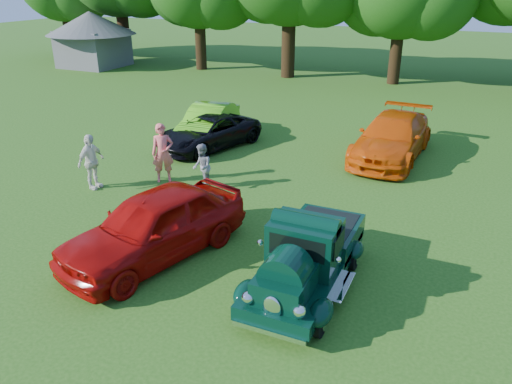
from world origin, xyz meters
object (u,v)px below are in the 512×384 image
at_px(hero_pickup, 307,257).
at_px(red_convertible, 154,225).
at_px(back_car_orange, 392,137).
at_px(back_car_lime, 208,122).
at_px(spectator_grey, 202,167).
at_px(spectator_white, 91,162).
at_px(back_car_black, 208,132).
at_px(gazebo, 92,33).
at_px(spectator_pink, 163,153).

relative_size(hero_pickup, red_convertible, 0.88).
bearing_deg(back_car_orange, back_car_lime, -171.04).
height_order(spectator_grey, spectator_white, spectator_white).
bearing_deg(back_car_black, spectator_grey, -45.91).
bearing_deg(back_car_black, spectator_white, -87.10).
distance_m(spectator_grey, gazebo, 25.50).
height_order(spectator_grey, gazebo, gazebo).
distance_m(back_car_lime, spectator_white, 6.15).
bearing_deg(red_convertible, gazebo, 149.70).
bearing_deg(red_convertible, spectator_pink, 137.70).
height_order(spectator_pink, gazebo, gazebo).
bearing_deg(spectator_white, spectator_grey, -63.33).
bearing_deg(red_convertible, back_car_black, 126.69).
height_order(back_car_black, back_car_orange, back_car_orange).
height_order(hero_pickup, spectator_white, spectator_white).
relative_size(back_car_lime, back_car_black, 0.95).
distance_m(spectator_pink, gazebo, 24.38).
xyz_separation_m(red_convertible, back_car_lime, (-3.47, 8.79, -0.13)).
bearing_deg(spectator_white, hero_pickup, -103.89).
bearing_deg(back_car_lime, spectator_white, -106.28).
bearing_deg(back_car_black, red_convertible, -52.04).
xyz_separation_m(red_convertible, spectator_pink, (-2.53, 4.13, 0.15)).
relative_size(spectator_pink, spectator_grey, 1.32).
height_order(back_car_lime, spectator_pink, spectator_pink).
bearing_deg(gazebo, spectator_grey, -41.87).
bearing_deg(back_car_lime, back_car_black, -69.76).
bearing_deg(back_car_black, gazebo, 159.61).
distance_m(back_car_black, spectator_white, 5.28).
distance_m(back_car_orange, gazebo, 26.55).
relative_size(red_convertible, back_car_orange, 0.90).
relative_size(hero_pickup, gazebo, 0.67).
relative_size(red_convertible, spectator_pink, 2.49).
bearing_deg(back_car_orange, hero_pickup, -87.59).
bearing_deg(spectator_pink, hero_pickup, -67.65).
relative_size(back_car_black, spectator_white, 2.50).
xyz_separation_m(hero_pickup, spectator_white, (-7.96, 2.42, 0.17)).
bearing_deg(back_car_orange, gazebo, 157.35).
bearing_deg(back_car_orange, spectator_white, -136.60).
bearing_deg(hero_pickup, spectator_pink, 148.29).
xyz_separation_m(spectator_pink, spectator_white, (-1.71, -1.44, -0.08)).
bearing_deg(red_convertible, spectator_white, 163.79).
bearing_deg(back_car_lime, hero_pickup, -58.95).
xyz_separation_m(red_convertible, back_car_black, (-2.91, 7.79, -0.21)).
bearing_deg(spectator_pink, gazebo, 99.95).
bearing_deg(back_car_orange, spectator_pink, -136.59).
height_order(red_convertible, gazebo, gazebo).
distance_m(back_car_black, spectator_grey, 4.15).
relative_size(red_convertible, back_car_lime, 1.14).
distance_m(red_convertible, spectator_grey, 4.22).
xyz_separation_m(back_car_lime, spectator_pink, (0.94, -4.66, 0.27)).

